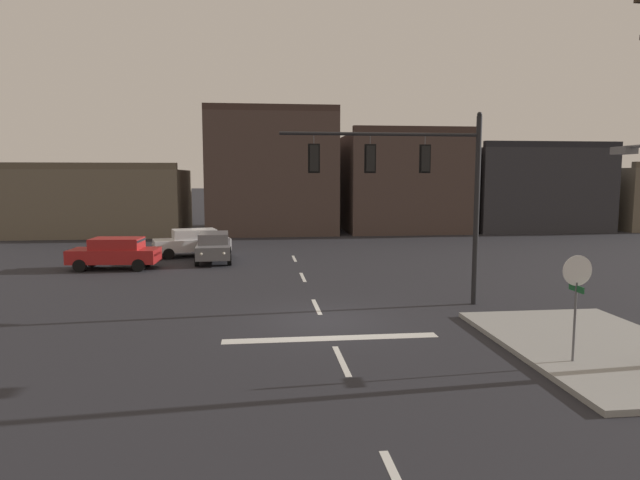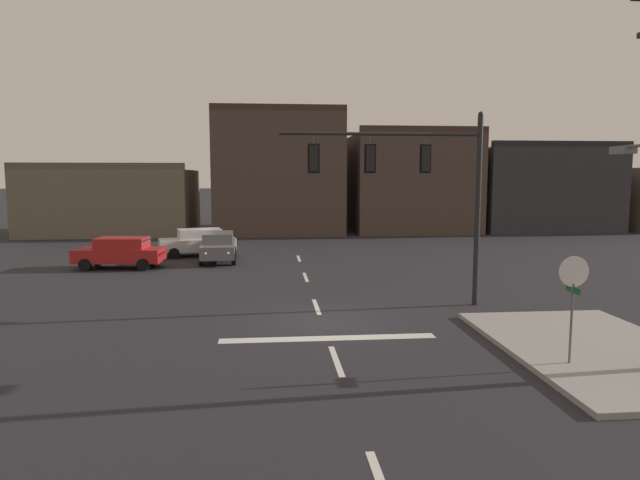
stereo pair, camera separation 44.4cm
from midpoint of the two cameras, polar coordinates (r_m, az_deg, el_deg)
name	(u,v)px [view 2 (the right image)]	position (r m, az deg, el deg)	size (l,w,h in m)	color
ground_plane	(322,321)	(18.55, 0.86, -8.30)	(400.00, 400.00, 0.00)	#232328
sidewalk_near_corner	(598,350)	(17.19, 27.34, -10.00)	(5.00, 8.00, 0.15)	gray
stop_bar_paint	(328,338)	(16.63, 1.61, -10.05)	(6.40, 0.50, 0.01)	silver
lane_centreline	(316,307)	(20.47, 0.26, -6.86)	(0.16, 26.40, 0.01)	silver
signal_mast_near_side	(416,176)	(20.33, 10.49, 6.45)	(7.31, 0.39, 7.06)	black
stop_sign	(573,284)	(15.05, 25.33, -4.09)	(0.76, 0.64, 2.83)	#56565B
car_lot_nearside	(198,242)	(33.96, -12.05, -0.16)	(4.71, 2.85, 1.61)	silver
car_lot_middle	(218,246)	(31.57, -9.99, -0.62)	(2.09, 4.53, 1.61)	slate
car_lot_farside	(120,252)	(30.41, -19.41, -1.17)	(4.56, 2.19, 1.61)	#A81E1E
building_row	(390,187)	(49.53, 7.43, 5.38)	(58.88, 12.78, 10.22)	#665B4C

